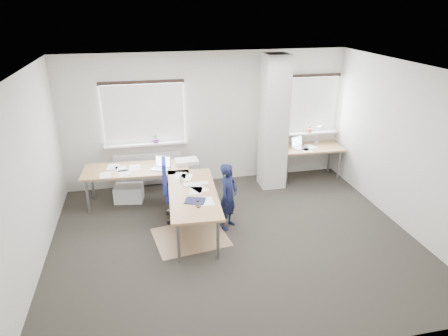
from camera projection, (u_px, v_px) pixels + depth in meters
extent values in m
plane|color=black|center=(234.00, 239.00, 6.72)|extent=(6.00, 6.00, 0.00)
cube|color=beige|center=(207.00, 119.00, 8.44)|extent=(6.00, 0.04, 2.80)
cube|color=beige|center=(295.00, 254.00, 3.93)|extent=(6.00, 0.04, 2.80)
cube|color=beige|center=(27.00, 179.00, 5.60)|extent=(0.04, 5.00, 2.80)
cube|color=beige|center=(406.00, 148.00, 6.77)|extent=(0.04, 5.00, 2.80)
cube|color=white|center=(236.00, 70.00, 5.64)|extent=(6.00, 5.00, 0.04)
cube|color=beige|center=(274.00, 123.00, 8.20)|extent=(0.50, 0.50, 2.78)
cube|color=white|center=(144.00, 114.00, 8.08)|extent=(1.60, 0.04, 1.20)
cube|color=white|center=(144.00, 114.00, 8.04)|extent=(1.60, 0.02, 1.20)
cube|color=white|center=(146.00, 144.00, 8.25)|extent=(1.70, 0.20, 0.04)
cube|color=white|center=(310.00, 105.00, 8.78)|extent=(1.20, 0.04, 1.20)
cube|color=white|center=(311.00, 105.00, 8.75)|extent=(1.20, 0.02, 1.20)
cube|color=white|center=(309.00, 133.00, 8.96)|extent=(1.30, 0.20, 0.04)
cube|color=white|center=(148.00, 167.00, 8.48)|extent=(1.40, 0.10, 0.60)
cylinder|color=#69387D|center=(156.00, 141.00, 8.25)|extent=(0.12, 0.12, 0.08)
imported|color=#346A2A|center=(156.00, 139.00, 8.24)|extent=(0.09, 0.06, 0.17)
cylinder|color=#9D4F3C|center=(309.00, 130.00, 8.92)|extent=(0.12, 0.12, 0.08)
imported|color=#346A2A|center=(309.00, 128.00, 8.90)|extent=(0.09, 0.07, 0.17)
cube|color=#9C7855|center=(191.00, 237.00, 6.78)|extent=(1.32, 1.17, 0.01)
cube|color=white|center=(129.00, 193.00, 7.97)|extent=(0.60, 0.46, 0.33)
cube|color=olive|center=(136.00, 169.00, 7.68)|extent=(2.04, 0.92, 0.04)
cube|color=olive|center=(193.00, 193.00, 6.73)|extent=(0.92, 2.04, 0.04)
cylinder|color=gray|center=(88.00, 197.00, 7.42)|extent=(0.05, 0.05, 0.69)
cylinder|color=gray|center=(92.00, 183.00, 7.97)|extent=(0.05, 0.05, 0.69)
cylinder|color=gray|center=(183.00, 178.00, 8.23)|extent=(0.05, 0.05, 0.69)
cylinder|color=gray|center=(179.00, 243.00, 6.01)|extent=(0.05, 0.05, 0.69)
cylinder|color=gray|center=(218.00, 239.00, 6.09)|extent=(0.05, 0.05, 0.69)
cylinder|color=gray|center=(205.00, 189.00, 7.73)|extent=(0.05, 0.05, 0.69)
cube|color=#B7B7BC|center=(161.00, 169.00, 7.64)|extent=(0.40, 0.36, 0.01)
cube|color=#B7B7BC|center=(163.00, 161.00, 7.70)|extent=(0.31, 0.20, 0.22)
cube|color=silver|center=(163.00, 161.00, 7.70)|extent=(0.27, 0.17, 0.19)
cube|color=white|center=(196.00, 184.00, 7.00)|extent=(0.45, 0.16, 0.02)
cube|color=#141538|center=(195.00, 201.00, 6.42)|extent=(0.38, 0.33, 0.01)
cube|color=silver|center=(186.00, 161.00, 7.93)|extent=(0.47, 0.34, 0.07)
imported|color=white|center=(181.00, 179.00, 7.13)|extent=(0.08, 0.08, 0.07)
cylinder|color=silver|center=(198.00, 204.00, 6.22)|extent=(0.07, 0.07, 0.10)
cube|color=olive|center=(310.00, 148.00, 8.83)|extent=(1.42, 0.74, 0.04)
cylinder|color=gray|center=(287.00, 169.00, 8.64)|extent=(0.05, 0.05, 0.69)
cylinder|color=gray|center=(339.00, 165.00, 8.84)|extent=(0.05, 0.05, 0.69)
cylinder|color=gray|center=(280.00, 161.00, 9.09)|extent=(0.05, 0.05, 0.69)
cylinder|color=gray|center=(329.00, 157.00, 9.29)|extent=(0.05, 0.05, 0.69)
cube|color=#B7B7BC|center=(300.00, 147.00, 8.76)|extent=(0.40, 0.35, 0.01)
cube|color=#B7B7BC|center=(297.00, 141.00, 8.80)|extent=(0.32, 0.18, 0.22)
cube|color=silver|center=(297.00, 141.00, 8.80)|extent=(0.27, 0.15, 0.19)
cylinder|color=white|center=(317.00, 142.00, 9.08)|extent=(0.10, 0.10, 0.02)
cylinder|color=white|center=(317.00, 134.00, 9.01)|extent=(0.02, 0.16, 0.38)
cylinder|color=white|center=(321.00, 126.00, 8.81)|extent=(0.02, 0.29, 0.13)
cone|color=white|center=(323.00, 129.00, 8.70)|extent=(0.14, 0.16, 0.17)
cube|color=navy|center=(180.00, 194.00, 7.16)|extent=(0.54, 0.54, 0.09)
cube|color=navy|center=(164.00, 175.00, 6.98)|extent=(0.09, 0.45, 0.55)
cylinder|color=silver|center=(180.00, 204.00, 7.24)|extent=(0.07, 0.07, 0.38)
cylinder|color=black|center=(197.00, 216.00, 7.38)|extent=(0.07, 0.04, 0.07)
cylinder|color=black|center=(185.00, 209.00, 7.61)|extent=(0.06, 0.07, 0.07)
cylinder|color=black|center=(168.00, 213.00, 7.47)|extent=(0.07, 0.07, 0.07)
cylinder|color=black|center=(168.00, 222.00, 7.16)|extent=(0.07, 0.06, 0.07)
cylinder|color=black|center=(187.00, 224.00, 7.11)|extent=(0.05, 0.07, 0.07)
imported|color=black|center=(228.00, 196.00, 6.87)|extent=(0.50, 0.52, 1.20)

